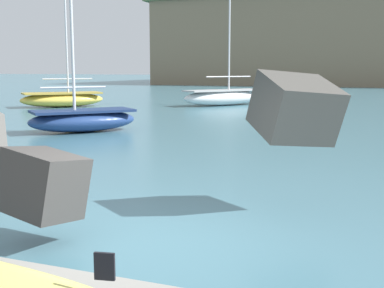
# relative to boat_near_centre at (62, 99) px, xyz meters

# --- Properties ---
(ground_plane) EXTENTS (400.00, 400.00, 0.00)m
(ground_plane) POSITION_rel_boat_near_centre_xyz_m (16.98, -21.69, -0.55)
(ground_plane) COLOR #42707F
(breakwater_jetty) EXTENTS (31.85, 6.67, 3.26)m
(breakwater_jetty) POSITION_rel_boat_near_centre_xyz_m (16.85, -20.68, 0.65)
(breakwater_jetty) COLOR #4C4944
(breakwater_jetty) RESTS_ON ground
(boat_near_centre) EXTENTS (5.33, 5.44, 8.14)m
(boat_near_centre) POSITION_rel_boat_near_centre_xyz_m (0.00, 0.00, 0.00)
(boat_near_centre) COLOR #EAC64C
(boat_near_centre) RESTS_ON ground
(boat_near_right) EXTENTS (5.11, 6.15, 7.45)m
(boat_near_right) POSITION_rel_boat_near_centre_xyz_m (9.53, 5.24, 0.06)
(boat_near_right) COLOR white
(boat_near_right) RESTS_ON ground
(boat_mid_left) EXTENTS (4.23, 4.45, 8.15)m
(boat_mid_left) POSITION_rel_boat_near_centre_xyz_m (8.76, -10.92, -0.02)
(boat_mid_left) COLOR navy
(boat_mid_left) RESTS_ON ground
(mooring_buoy_inner) EXTENTS (0.44, 0.44, 0.44)m
(mooring_buoy_inner) POSITION_rel_boat_near_centre_xyz_m (4.83, -5.08, -0.33)
(mooring_buoy_inner) COLOR silver
(mooring_buoy_inner) RESTS_ON ground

